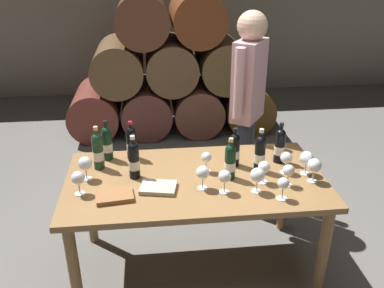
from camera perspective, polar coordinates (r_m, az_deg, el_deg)
The scene contains 27 objects.
ground_plane at distance 3.18m, azimuth 0.41°, elevation -16.54°, with size 14.00×14.00×0.00m, color #66635E.
cellar_back_wall at distance 6.59m, azimuth -4.00°, elevation 19.18°, with size 10.00×0.24×2.80m, color gray.
barrel_stack at distance 5.15m, azimuth -2.94°, elevation 9.69°, with size 2.49×0.90×1.69m.
dining_table at distance 2.78m, azimuth 0.45°, elevation -6.27°, with size 1.70×0.90×0.76m.
wine_bottle_0 at distance 2.70m, azimuth -8.01°, elevation -2.17°, with size 0.07×0.07×0.30m.
wine_bottle_1 at distance 2.79m, azimuth 9.35°, elevation -1.24°, with size 0.07×0.07×0.31m.
wine_bottle_2 at distance 2.97m, azimuth -11.64°, elevation 0.16°, with size 0.07×0.07×0.29m.
wine_bottle_3 at distance 2.93m, azimuth 12.00°, elevation -0.17°, with size 0.07×0.07×0.30m.
wine_bottle_4 at distance 2.84m, azimuth 5.88°, elevation -0.74°, with size 0.07×0.07×0.28m.
wine_bottle_5 at distance 2.85m, azimuth -12.85°, elevation -0.90°, with size 0.07×0.07×0.31m.
wine_bottle_6 at distance 2.95m, azimuth -8.35°, elevation 0.23°, with size 0.07×0.07×0.28m.
wine_bottle_7 at distance 2.68m, azimuth 5.28°, elevation -2.37°, with size 0.07×0.07×0.29m.
wine_glass_0 at distance 2.52m, azimuth 12.48°, elevation -5.44°, with size 0.07×0.07×0.15m.
wine_glass_1 at distance 2.66m, azimuth 13.17°, elevation -3.66°, with size 0.07×0.07×0.15m.
wine_glass_2 at distance 2.53m, azimuth 4.53°, elevation -4.58°, with size 0.08×0.08×0.15m.
wine_glass_3 at distance 2.75m, azimuth -14.53°, elevation -2.66°, with size 0.09×0.09×0.16m.
wine_glass_4 at distance 2.82m, azimuth 15.54°, elevation -1.94°, with size 0.09×0.09×0.17m.
wine_glass_5 at distance 2.66m, azimuth 9.90°, elevation -3.25°, with size 0.08×0.08×0.15m.
wine_glass_6 at distance 2.75m, azimuth 1.99°, elevation -1.95°, with size 0.07×0.07×0.15m.
wine_glass_7 at distance 2.56m, azimuth 9.02°, elevation -4.32°, with size 0.09×0.09×0.16m.
wine_glass_8 at distance 2.60m, azimuth -15.45°, elevation -4.61°, with size 0.08×0.08×0.16m.
wine_glass_9 at distance 2.56m, azimuth 1.49°, elevation -4.02°, with size 0.08×0.08×0.16m.
wine_glass_10 at distance 2.81m, azimuth 12.83°, elevation -1.91°, with size 0.08×0.08×0.15m.
wine_glass_11 at distance 2.75m, azimuth 16.53°, elevation -2.91°, with size 0.09×0.09×0.16m.
tasting_notebook at distance 2.56m, azimuth -10.61°, elevation -7.02°, with size 0.22×0.16×0.03m, color #936038.
leather_ledger at distance 2.61m, azimuth -4.66°, elevation -6.01°, with size 0.22×0.16×0.03m, color #B2A893.
sommelier_presenting at distance 3.37m, azimuth 7.72°, elevation 6.49°, with size 0.33×0.42×1.72m.
Camera 1 is at (-0.28, -2.34, 2.14)m, focal length 38.68 mm.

